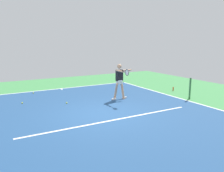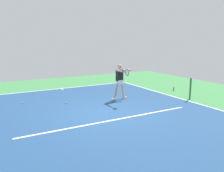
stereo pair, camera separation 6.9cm
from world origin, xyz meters
The scene contains 12 objects.
ground_plane centered at (0.00, 0.00, 0.00)m, with size 19.93×19.93×0.00m, color #428E4C.
court_surface centered at (0.00, 0.00, 0.00)m, with size 9.20×11.46×0.00m, color navy.
court_line_baseline_near centered at (0.00, -5.68, 0.00)m, with size 9.20×0.10×0.01m, color white.
court_line_sideline_left centered at (-4.55, 0.00, 0.00)m, with size 0.10×11.46×0.01m, color white.
court_line_service centered at (0.00, 0.88, 0.00)m, with size 6.90×0.10×0.01m, color white.
court_line_centre_mark centered at (0.00, -5.48, 0.00)m, with size 0.10×0.30×0.01m, color white.
net_post centered at (-4.90, 0.00, 0.54)m, with size 0.09×0.09×1.07m, color #38753D.
tennis_player centered at (-1.80, -1.67, 1.02)m, with size 1.15×1.23×1.78m.
tennis_ball_far_corner centered at (1.72, -5.13, 0.03)m, with size 0.07×0.07×0.07m, color #CCE033.
tennis_ball_near_player centered at (0.79, -2.16, 0.03)m, with size 0.07×0.07×0.07m, color yellow.
tennis_ball_near_service_line centered at (2.60, -3.18, 0.03)m, with size 0.07×0.07×0.07m, color yellow.
water_bottle centered at (-5.59, -1.86, 0.11)m, with size 0.07×0.07×0.22m, color #D84C1E.
Camera 1 is at (4.02, 7.87, 2.86)m, focal length 36.84 mm.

